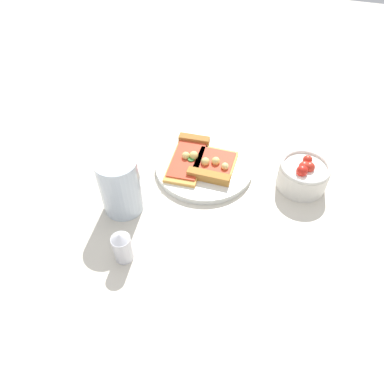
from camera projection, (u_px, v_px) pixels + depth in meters
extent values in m
plane|color=beige|center=(208.00, 175.00, 0.81)|extent=(2.40, 2.40, 0.00)
cylinder|color=silver|center=(204.00, 166.00, 0.82)|extent=(0.22, 0.22, 0.01)
cube|color=gold|center=(187.00, 160.00, 0.82)|extent=(0.16, 0.08, 0.01)
cube|color=#A36B2D|center=(194.00, 140.00, 0.86)|extent=(0.02, 0.07, 0.02)
cube|color=red|center=(187.00, 158.00, 0.82)|extent=(0.14, 0.07, 0.00)
sphere|color=#EAD172|center=(194.00, 155.00, 0.81)|extent=(0.02, 0.02, 0.02)
cylinder|color=#2D722D|center=(191.00, 159.00, 0.81)|extent=(0.02, 0.02, 0.00)
sphere|color=#EAD172|center=(186.00, 156.00, 0.81)|extent=(0.02, 0.02, 0.02)
cube|color=#E5B256|center=(214.00, 165.00, 0.81)|extent=(0.11, 0.09, 0.01)
cube|color=#B77A33|center=(208.00, 176.00, 0.77)|extent=(0.02, 0.09, 0.02)
cube|color=red|center=(214.00, 163.00, 0.80)|extent=(0.09, 0.08, 0.00)
sphere|color=#EAD172|center=(205.00, 162.00, 0.80)|extent=(0.02, 0.02, 0.02)
cylinder|color=#2D722D|center=(225.00, 166.00, 0.79)|extent=(0.01, 0.01, 0.00)
sphere|color=#EAD172|center=(216.00, 161.00, 0.80)|extent=(0.02, 0.02, 0.02)
sphere|color=#F2D87F|center=(225.00, 166.00, 0.79)|extent=(0.02, 0.02, 0.02)
cylinder|color=white|center=(303.00, 177.00, 0.77)|extent=(0.11, 0.11, 0.05)
torus|color=white|center=(306.00, 167.00, 0.75)|extent=(0.11, 0.11, 0.01)
sphere|color=red|center=(302.00, 171.00, 0.74)|extent=(0.02, 0.02, 0.02)
sphere|color=red|center=(304.00, 166.00, 0.74)|extent=(0.02, 0.02, 0.02)
sphere|color=red|center=(309.00, 167.00, 0.74)|extent=(0.02, 0.02, 0.02)
sphere|color=red|center=(306.00, 166.00, 0.75)|extent=(0.02, 0.02, 0.02)
sphere|color=red|center=(307.00, 160.00, 0.76)|extent=(0.02, 0.02, 0.02)
cylinder|color=silver|center=(120.00, 185.00, 0.70)|extent=(0.08, 0.08, 0.13)
cylinder|color=black|center=(121.00, 188.00, 0.71)|extent=(0.07, 0.07, 0.10)
cylinder|color=silver|center=(123.00, 248.00, 0.64)|extent=(0.03, 0.03, 0.06)
cone|color=silver|center=(120.00, 237.00, 0.62)|extent=(0.03, 0.03, 0.01)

